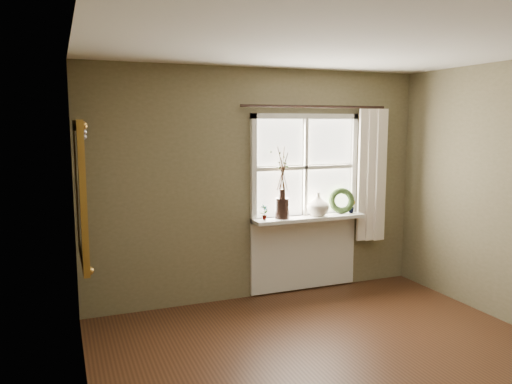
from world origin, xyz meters
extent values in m
plane|color=silver|center=(0.00, 0.00, 2.60)|extent=(4.50, 4.50, 0.00)
cube|color=#686145|center=(0.00, 2.30, 1.30)|extent=(4.00, 0.10, 2.60)
cube|color=#686145|center=(-2.05, 0.00, 1.30)|extent=(0.10, 4.50, 2.60)
cube|color=silver|center=(0.55, 2.22, 0.89)|extent=(1.36, 0.06, 0.06)
cube|color=silver|center=(0.55, 2.22, 2.07)|extent=(1.36, 0.06, 0.06)
cube|color=silver|center=(-0.10, 2.22, 1.48)|extent=(0.06, 0.06, 1.24)
cube|color=silver|center=(1.20, 2.22, 1.48)|extent=(0.06, 0.06, 1.24)
cube|color=silver|center=(0.55, 2.22, 1.48)|extent=(1.24, 0.05, 0.04)
cube|color=silver|center=(0.55, 2.22, 1.48)|extent=(0.04, 0.05, 1.12)
cube|color=white|center=(0.23, 2.25, 1.77)|extent=(0.59, 0.01, 0.53)
cube|color=white|center=(0.88, 2.25, 1.77)|extent=(0.59, 0.01, 0.53)
cube|color=white|center=(0.23, 2.25, 1.19)|extent=(0.59, 0.01, 0.53)
cube|color=white|center=(0.88, 2.25, 1.19)|extent=(0.59, 0.01, 0.53)
cube|color=silver|center=(0.55, 2.12, 0.90)|extent=(1.36, 0.26, 0.04)
cube|color=silver|center=(0.55, 2.23, 0.46)|extent=(1.36, 0.04, 0.88)
cylinder|color=black|center=(0.21, 2.12, 1.04)|extent=(0.16, 0.16, 0.23)
imported|color=silver|center=(0.67, 2.12, 1.06)|extent=(0.33, 0.33, 0.27)
torus|color=#283E1B|center=(1.01, 2.16, 1.04)|extent=(0.34, 0.22, 0.32)
imported|color=#283E1B|center=(-0.01, 2.12, 1.01)|extent=(0.11, 0.09, 0.17)
imported|color=#283E1B|center=(1.13, 2.12, 1.00)|extent=(0.11, 0.10, 0.15)
cube|color=white|center=(1.39, 2.13, 1.37)|extent=(0.36, 0.12, 1.59)
cylinder|color=black|center=(0.65, 2.17, 2.18)|extent=(1.84, 0.03, 0.03)
cube|color=white|center=(-1.97, 1.49, 1.42)|extent=(0.02, 0.84, 1.03)
cube|color=olive|center=(-1.96, 1.49, 1.98)|extent=(0.05, 1.01, 0.09)
cube|color=olive|center=(-1.96, 1.49, 0.85)|extent=(0.05, 1.01, 0.09)
cube|color=olive|center=(-1.96, 1.03, 1.42)|extent=(0.05, 0.09, 1.03)
cube|color=olive|center=(-1.96, 1.96, 1.42)|extent=(0.05, 0.09, 1.03)
sphere|color=silver|center=(-1.91, 1.46, 1.92)|extent=(0.04, 0.04, 0.04)
sphere|color=silver|center=(-1.91, 1.49, 1.88)|extent=(0.04, 0.04, 0.04)
sphere|color=silver|center=(-1.91, 1.52, 1.93)|extent=(0.04, 0.04, 0.04)
camera|label=1|loc=(-2.12, -2.94, 2.00)|focal=35.00mm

